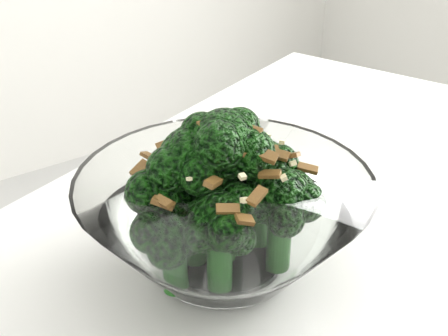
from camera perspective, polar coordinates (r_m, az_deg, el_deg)
broccoli_dish at (r=0.53m, az=-0.14°, el=-4.24°), size 0.25×0.25×0.15m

